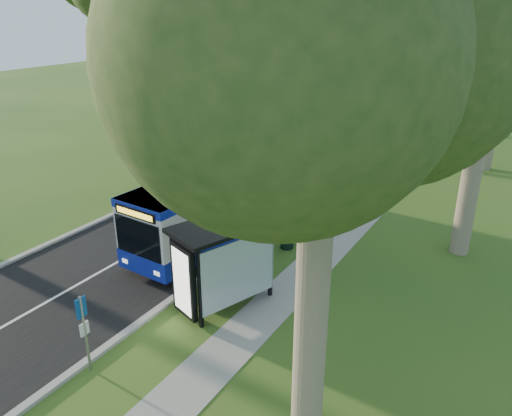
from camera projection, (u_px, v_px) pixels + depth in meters
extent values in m
plane|color=#275119|center=(218.00, 267.00, 18.68)|extent=(120.00, 120.00, 0.00)
cube|color=black|center=(268.00, 177.00, 28.27)|extent=(7.00, 100.00, 0.02)
cube|color=#9E9B93|center=(325.00, 187.00, 26.59)|extent=(0.25, 100.00, 0.12)
cube|color=#9E9B93|center=(218.00, 167.00, 29.91)|extent=(0.25, 100.00, 0.12)
cube|color=white|center=(268.00, 177.00, 28.26)|extent=(0.12, 100.00, 0.00)
cube|color=gray|center=(380.00, 199.00, 25.18)|extent=(1.50, 100.00, 0.02)
cube|color=silver|center=(236.00, 194.00, 21.27)|extent=(2.99, 11.26, 2.64)
cube|color=#10219B|center=(236.00, 214.00, 21.63)|extent=(3.02, 11.29, 0.74)
cube|color=#10219B|center=(235.00, 167.00, 20.82)|extent=(3.02, 11.29, 0.30)
cube|color=black|center=(145.00, 241.00, 16.79)|extent=(2.09, 0.18, 1.35)
cube|color=yellow|center=(142.00, 216.00, 16.41)|extent=(1.67, 0.12, 0.20)
cube|color=black|center=(150.00, 274.00, 17.34)|extent=(2.23, 0.25, 0.28)
cylinder|color=black|center=(166.00, 243.00, 19.48)|extent=(0.32, 0.98, 0.97)
cylinder|color=black|center=(209.00, 256.00, 18.49)|extent=(0.32, 0.98, 0.97)
cylinder|color=black|center=(254.00, 192.00, 24.78)|extent=(0.32, 0.98, 0.97)
cylinder|color=black|center=(291.00, 200.00, 23.79)|extent=(0.32, 0.98, 0.97)
cylinder|color=gray|center=(85.00, 335.00, 13.04)|extent=(0.07, 0.07, 2.31)
cube|color=#0D4694|center=(81.00, 308.00, 12.72)|extent=(0.05, 0.33, 0.57)
cylinder|color=yellow|center=(79.00, 303.00, 12.68)|extent=(0.02, 0.20, 0.20)
cube|color=white|center=(84.00, 329.00, 12.97)|extent=(0.06, 0.28, 0.37)
cube|color=black|center=(216.00, 291.00, 14.63)|extent=(0.14, 0.14, 2.71)
cube|color=black|center=(264.00, 253.00, 16.83)|extent=(0.14, 0.14, 2.71)
cube|color=black|center=(223.00, 225.00, 15.51)|extent=(2.79, 3.71, 0.13)
cube|color=silver|center=(244.00, 269.00, 15.65)|extent=(0.96, 2.62, 2.17)
cube|color=black|center=(195.00, 287.00, 14.85)|extent=(1.13, 0.54, 2.38)
cube|color=white|center=(194.00, 288.00, 14.78)|extent=(0.88, 0.33, 2.11)
cube|color=black|center=(239.00, 287.00, 16.48)|extent=(1.04, 1.98, 0.07)
cylinder|color=black|center=(287.00, 237.00, 20.01)|extent=(0.53, 0.53, 0.96)
cylinder|color=black|center=(287.00, 225.00, 19.82)|extent=(0.58, 0.58, 0.05)
imported|color=silver|center=(274.00, 122.00, 37.83)|extent=(2.83, 5.10, 1.64)
imported|color=#9A9EA2|center=(305.00, 109.00, 42.35)|extent=(2.16, 4.94, 1.58)
cylinder|color=#7A6B56|center=(142.00, 58.00, 27.60)|extent=(0.72, 0.72, 12.64)
cylinder|color=#7A6B56|center=(257.00, 64.00, 35.25)|extent=(0.66, 0.66, 10.33)
cylinder|color=#7A6B56|center=(296.00, 32.00, 43.50)|extent=(0.75, 0.75, 13.60)
cylinder|color=#7A6B56|center=(362.00, 36.00, 50.55)|extent=(0.70, 0.70, 12.01)
cylinder|color=#7A6B56|center=(314.00, 258.00, 8.94)|extent=(0.64, 0.64, 9.92)
cylinder|color=#7A6B56|center=(486.00, 91.00, 17.46)|extent=(0.72, 0.72, 12.65)
cylinder|color=#7A6B56|center=(501.00, 80.00, 27.73)|extent=(0.66, 0.66, 10.39)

